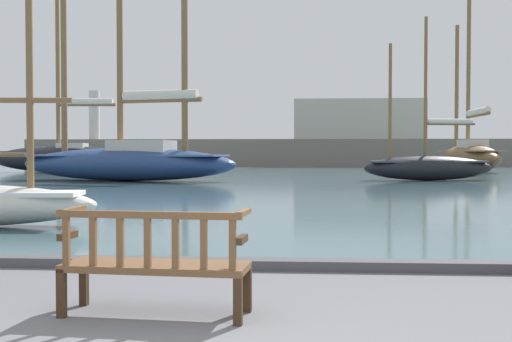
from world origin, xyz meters
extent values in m
cube|color=#476670|center=(0.00, 44.00, 0.04)|extent=(100.00, 80.00, 0.08)
cube|color=#4C4C50|center=(0.00, 3.85, 0.06)|extent=(40.00, 0.30, 0.12)
cube|color=#3D2A19|center=(-1.28, 1.92, 0.21)|extent=(0.08, 0.08, 0.42)
cube|color=#3D2A19|center=(0.24, 1.78, 0.21)|extent=(0.08, 0.08, 0.42)
cube|color=#3D2A19|center=(-1.32, 1.47, 0.21)|extent=(0.08, 0.08, 0.42)
cube|color=#3D2A19|center=(0.20, 1.33, 0.21)|extent=(0.08, 0.08, 0.42)
cube|color=brown|center=(-0.54, 1.62, 0.42)|extent=(1.64, 0.66, 0.06)
cube|color=brown|center=(-0.56, 1.40, 0.89)|extent=(1.60, 0.19, 0.06)
cube|color=brown|center=(-1.27, 1.47, 0.66)|extent=(0.06, 0.04, 0.41)
cube|color=brown|center=(-1.04, 1.45, 0.66)|extent=(0.06, 0.04, 0.41)
cube|color=brown|center=(-0.80, 1.43, 0.66)|extent=(0.06, 0.04, 0.41)
cube|color=brown|center=(-0.56, 1.40, 0.66)|extent=(0.06, 0.04, 0.41)
cube|color=brown|center=(-0.32, 1.38, 0.66)|extent=(0.06, 0.04, 0.41)
cube|color=brown|center=(-0.08, 1.36, 0.66)|extent=(0.06, 0.04, 0.41)
cube|color=brown|center=(0.16, 1.34, 0.66)|extent=(0.06, 0.04, 0.41)
cube|color=#3D2A19|center=(-1.31, 1.60, 0.69)|extent=(0.09, 0.30, 0.06)
cube|color=brown|center=(-1.30, 1.69, 0.90)|extent=(0.10, 0.47, 0.04)
cube|color=#3D2A19|center=(0.22, 1.47, 0.69)|extent=(0.09, 0.30, 0.06)
cube|color=brown|center=(0.23, 1.56, 0.90)|extent=(0.10, 0.47, 0.04)
cylinder|color=brown|center=(-4.52, 7.25, 2.33)|extent=(2.32, 0.33, 0.10)
cylinder|color=brown|center=(-4.11, 7.29, 2.94)|extent=(0.12, 0.12, 4.46)
ellipsoid|color=black|center=(6.62, 26.62, 0.65)|extent=(6.26, 2.38, 1.14)
cube|color=#4C4C51|center=(6.62, 26.62, 0.97)|extent=(5.48, 1.90, 0.08)
cylinder|color=brown|center=(6.47, 26.59, 4.35)|extent=(0.15, 0.15, 6.69)
cylinder|color=brown|center=(7.64, 26.76, 2.72)|extent=(2.37, 0.46, 0.12)
cylinder|color=silver|center=(7.64, 26.76, 2.85)|extent=(2.15, 0.55, 0.24)
cylinder|color=brown|center=(4.80, 26.35, 3.72)|extent=(0.15, 0.15, 5.43)
ellipsoid|color=navy|center=(-7.38, 25.18, 0.84)|extent=(11.05, 5.04, 1.51)
cube|color=#516B9E|center=(-7.38, 25.18, 1.25)|extent=(9.64, 4.07, 0.08)
cube|color=beige|center=(-6.59, 25.01, 1.62)|extent=(3.13, 2.13, 0.65)
cylinder|color=brown|center=(-7.64, 25.24, 7.17)|extent=(0.28, 0.28, 11.76)
cylinder|color=brown|center=(-5.68, 24.81, 3.75)|extent=(3.97, 1.07, 0.23)
cylinder|color=silver|center=(-5.68, 24.81, 3.98)|extent=(3.62, 1.21, 0.45)
cylinder|color=brown|center=(-10.51, 25.86, 6.19)|extent=(0.28, 0.28, 9.79)
cylinder|color=brown|center=(-4.50, 24.56, 5.99)|extent=(0.28, 0.28, 9.40)
cylinder|color=brown|center=(-13.44, 26.49, 1.27)|extent=(1.73, 0.59, 0.23)
ellipsoid|color=brown|center=(12.06, 40.68, 0.98)|extent=(3.07, 10.53, 1.80)
cube|color=#997A5B|center=(12.06, 40.68, 1.48)|extent=(2.35, 9.26, 0.08)
cube|color=beige|center=(12.09, 39.90, 1.88)|extent=(1.57, 2.27, 0.72)
cylinder|color=brown|center=(12.05, 40.94, 7.47)|extent=(0.27, 0.27, 11.90)
cylinder|color=brown|center=(12.13, 38.75, 3.81)|extent=(0.37, 4.38, 0.22)
cylinder|color=silver|center=(12.13, 38.75, 4.02)|extent=(0.57, 3.95, 0.43)
cylinder|color=brown|center=(11.95, 43.81, 6.06)|extent=(0.27, 0.27, 9.08)
ellipsoid|color=black|center=(-14.96, 37.14, 0.95)|extent=(9.24, 3.31, 1.74)
cube|color=#4C4C51|center=(-14.96, 37.14, 1.43)|extent=(8.11, 2.56, 0.08)
cube|color=beige|center=(-14.28, 37.19, 1.73)|extent=(1.85, 1.59, 0.53)
cylinder|color=brown|center=(-15.19, 37.12, 7.13)|extent=(0.27, 0.27, 11.33)
cylinder|color=brown|center=(-13.31, 37.25, 4.50)|extent=(3.76, 0.48, 0.21)
cylinder|color=silver|center=(-13.31, 37.25, 4.72)|extent=(3.40, 0.67, 0.43)
cube|color=slate|center=(0.00, 55.88, 1.30)|extent=(50.59, 2.40, 2.59)
cube|color=#B7B2A3|center=(6.01, 55.88, 4.43)|extent=(12.01, 2.00, 3.68)
cylinder|color=beige|center=(-18.96, 55.88, 4.90)|extent=(1.00, 1.00, 4.61)
camera|label=1|loc=(0.72, -3.82, 1.41)|focal=45.00mm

